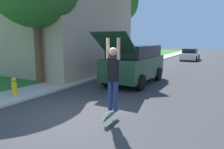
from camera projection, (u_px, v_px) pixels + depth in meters
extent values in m
plane|color=#333335|center=(73.00, 117.00, 6.12)|extent=(120.00, 120.00, 0.00)
cube|color=#2D6B28|center=(43.00, 71.00, 15.15)|extent=(10.00, 80.00, 0.08)
cube|color=#ADA89E|center=(91.00, 76.00, 13.01)|extent=(1.80, 80.00, 0.10)
cube|color=tan|center=(53.00, 28.00, 15.47)|extent=(9.48, 8.12, 6.41)
cylinder|color=brown|center=(38.00, 46.00, 10.38)|extent=(0.36, 0.36, 3.92)
cylinder|color=brown|center=(119.00, 39.00, 19.69)|extent=(0.36, 0.36, 4.82)
sphere|color=#286023|center=(119.00, 2.00, 19.11)|extent=(3.81, 3.81, 3.81)
cube|color=#193823|center=(134.00, 67.00, 10.94)|extent=(1.95, 4.53, 1.10)
cube|color=black|center=(136.00, 51.00, 10.90)|extent=(1.79, 3.53, 0.61)
cylinder|color=black|center=(129.00, 72.00, 12.68)|extent=(0.24, 0.77, 0.77)
cylinder|color=black|center=(158.00, 74.00, 11.78)|extent=(0.24, 0.77, 0.77)
cylinder|color=black|center=(107.00, 79.00, 10.28)|extent=(0.24, 0.77, 0.77)
cylinder|color=black|center=(141.00, 82.00, 9.37)|extent=(0.24, 0.77, 0.77)
cube|color=#193823|center=(114.00, 42.00, 8.73)|extent=(1.72, 1.28, 0.91)
cube|color=silver|center=(190.00, 56.00, 24.05)|extent=(1.72, 4.16, 0.70)
cube|color=black|center=(190.00, 51.00, 23.85)|extent=(1.51, 2.16, 0.53)
cylinder|color=black|center=(185.00, 57.00, 25.55)|extent=(0.20, 0.62, 0.62)
cylinder|color=black|center=(199.00, 57.00, 24.74)|extent=(0.20, 0.62, 0.62)
cylinder|color=black|center=(181.00, 58.00, 23.41)|extent=(0.20, 0.62, 0.62)
cylinder|color=black|center=(196.00, 59.00, 22.61)|extent=(0.20, 0.62, 0.62)
cylinder|color=navy|center=(110.00, 95.00, 5.53)|extent=(0.13, 0.13, 0.83)
cylinder|color=navy|center=(116.00, 96.00, 5.45)|extent=(0.13, 0.13, 0.83)
cube|color=black|center=(113.00, 69.00, 5.36)|extent=(0.25, 0.20, 0.64)
sphere|color=tan|center=(113.00, 52.00, 5.29)|extent=(0.23, 0.23, 0.23)
cylinder|color=tan|center=(108.00, 49.00, 5.35)|extent=(0.09, 0.09, 0.57)
cylinder|color=tan|center=(118.00, 49.00, 5.19)|extent=(0.09, 0.09, 0.57)
cube|color=#337F3D|center=(111.00, 114.00, 5.66)|extent=(0.15, 0.81, 0.21)
cylinder|color=silver|center=(114.00, 108.00, 5.87)|extent=(0.03, 0.06, 0.06)
cylinder|color=silver|center=(112.00, 112.00, 5.93)|extent=(0.03, 0.06, 0.06)
cylinder|color=silver|center=(107.00, 114.00, 5.43)|extent=(0.03, 0.06, 0.06)
cylinder|color=silver|center=(104.00, 119.00, 5.49)|extent=(0.03, 0.06, 0.06)
cylinder|color=gold|center=(15.00, 89.00, 8.08)|extent=(0.20, 0.20, 0.58)
sphere|color=gold|center=(14.00, 80.00, 8.02)|extent=(0.18, 0.18, 0.18)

